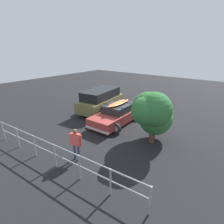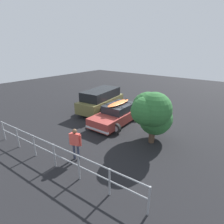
{
  "view_description": "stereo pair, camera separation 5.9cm",
  "coord_description": "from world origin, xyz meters",
  "px_view_note": "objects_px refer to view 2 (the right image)",
  "views": [
    {
      "loc": [
        -6.37,
        9.72,
        4.92
      ],
      "look_at": [
        0.19,
        1.17,
        0.95
      ],
      "focal_mm": 28.0,
      "sensor_mm": 36.0,
      "label": 1
    },
    {
      "loc": [
        -6.42,
        9.68,
        4.92
      ],
      "look_at": [
        0.19,
        1.17,
        0.95
      ],
      "focal_mm": 28.0,
      "sensor_mm": 36.0,
      "label": 2
    }
  ],
  "objects_px": {
    "sedan_car": "(118,114)",
    "person_bystander": "(75,141)",
    "suv_car": "(101,100)",
    "bush_near_left": "(153,114)"
  },
  "relations": [
    {
      "from": "suv_car",
      "to": "person_bystander",
      "type": "height_order",
      "value": "suv_car"
    },
    {
      "from": "sedan_car",
      "to": "suv_car",
      "type": "xyz_separation_m",
      "value": [
        2.41,
        -1.03,
        0.32
      ]
    },
    {
      "from": "sedan_car",
      "to": "suv_car",
      "type": "relative_size",
      "value": 0.97
    },
    {
      "from": "sedan_car",
      "to": "bush_near_left",
      "type": "bearing_deg",
      "value": 161.83
    },
    {
      "from": "sedan_car",
      "to": "person_bystander",
      "type": "height_order",
      "value": "sedan_car"
    },
    {
      "from": "sedan_car",
      "to": "person_bystander",
      "type": "bearing_deg",
      "value": 102.49
    },
    {
      "from": "person_bystander",
      "to": "bush_near_left",
      "type": "height_order",
      "value": "bush_near_left"
    },
    {
      "from": "suv_car",
      "to": "person_bystander",
      "type": "bearing_deg",
      "value": 121.08
    },
    {
      "from": "sedan_car",
      "to": "person_bystander",
      "type": "xyz_separation_m",
      "value": [
        -1.04,
        4.69,
        0.31
      ]
    },
    {
      "from": "sedan_car",
      "to": "person_bystander",
      "type": "relative_size",
      "value": 2.87
    }
  ]
}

